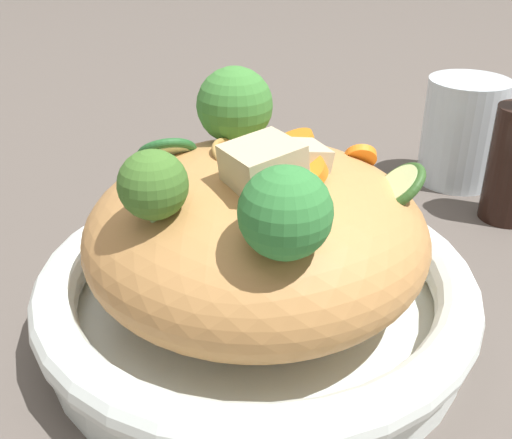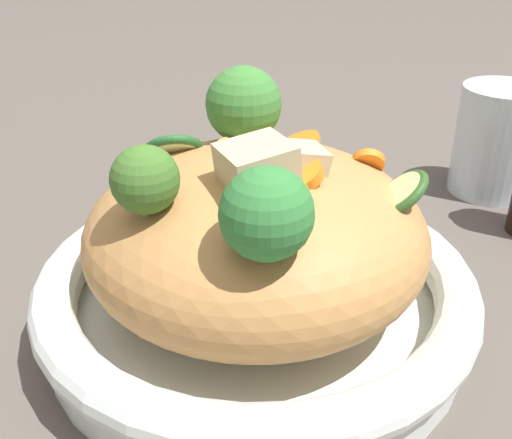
# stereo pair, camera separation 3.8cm
# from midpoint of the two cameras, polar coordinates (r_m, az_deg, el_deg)

# --- Properties ---
(ground_plane) EXTENTS (3.00, 3.00, 0.00)m
(ground_plane) POSITION_cam_midpoint_polar(r_m,az_deg,el_deg) (0.43, 2.60, -9.57)
(ground_plane) COLOR #544C46
(serving_bowl) EXTENTS (0.29, 0.29, 0.05)m
(serving_bowl) POSITION_cam_midpoint_polar(r_m,az_deg,el_deg) (0.41, 2.68, -6.86)
(serving_bowl) COLOR white
(serving_bowl) RESTS_ON ground_plane
(noodle_heap) EXTENTS (0.21, 0.21, 0.11)m
(noodle_heap) POSITION_cam_midpoint_polar(r_m,az_deg,el_deg) (0.39, 2.83, -1.36)
(noodle_heap) COLOR #B98249
(noodle_heap) RESTS_ON serving_bowl
(broccoli_florets) EXTENTS (0.18, 0.12, 0.07)m
(broccoli_florets) POSITION_cam_midpoint_polar(r_m,az_deg,el_deg) (0.35, 1.04, 6.08)
(broccoli_florets) COLOR #96B57A
(broccoli_florets) RESTS_ON serving_bowl
(carrot_coins) EXTENTS (0.11, 0.07, 0.03)m
(carrot_coins) POSITION_cam_midpoint_polar(r_m,az_deg,el_deg) (0.37, 8.01, 4.53)
(carrot_coins) COLOR orange
(carrot_coins) RESTS_ON serving_bowl
(zucchini_slices) EXTENTS (0.05, 0.19, 0.04)m
(zucchini_slices) POSITION_cam_midpoint_polar(r_m,az_deg,el_deg) (0.39, 5.36, 4.44)
(zucchini_slices) COLOR beige
(zucchini_slices) RESTS_ON serving_bowl
(chicken_chunks) EXTENTS (0.09, 0.07, 0.04)m
(chicken_chunks) POSITION_cam_midpoint_polar(r_m,az_deg,el_deg) (0.34, 4.25, 3.66)
(chicken_chunks) COLOR #C7B48F
(chicken_chunks) RESTS_ON serving_bowl
(drinking_glass) EXTENTS (0.08, 0.08, 0.10)m
(drinking_glass) POSITION_cam_midpoint_polar(r_m,az_deg,el_deg) (0.64, 22.91, 6.65)
(drinking_glass) COLOR silver
(drinking_glass) RESTS_ON ground_plane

